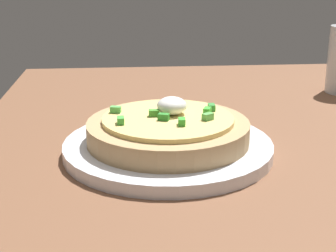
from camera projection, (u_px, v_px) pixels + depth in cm
name	position (u px, v px, depth cm)	size (l,w,h in cm)	color
dining_table	(261.00, 153.00, 66.02)	(97.88, 77.43, 2.55)	brown
plate	(168.00, 147.00, 62.26)	(25.60, 25.60, 1.52)	white
pizza	(168.00, 129.00, 61.54)	(19.77, 19.77, 5.32)	tan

